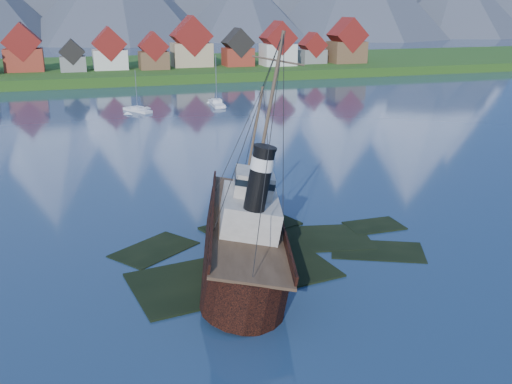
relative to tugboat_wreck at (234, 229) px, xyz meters
name	(u,v)px	position (x,y,z in m)	size (l,w,h in m)	color
ground	(259,263)	(1.84, -2.01, -2.86)	(1400.00, 1400.00, 0.00)	#1B304C
shoal	(269,255)	(3.61, 0.14, -3.21)	(31.71, 21.24, 1.14)	black
shore_bank	(114,73)	(1.84, 167.99, -2.86)	(600.00, 80.00, 3.20)	#153F12
seawall	(124,86)	(1.84, 129.99, -2.86)	(600.00, 2.50, 2.00)	#3F3D38
town	(8,54)	(-31.28, 150.18, 6.12)	(250.96, 16.69, 17.30)	maroon
tugboat_wreck	(234,229)	(0.00, 0.00, 0.00)	(6.66, 28.68, 22.73)	black
sailboat_e	(138,111)	(0.58, 84.07, -2.65)	(6.05, 8.45, 9.87)	silver
sailboat_f	(217,104)	(20.07, 86.90, -2.58)	(3.15, 10.23, 12.54)	silver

